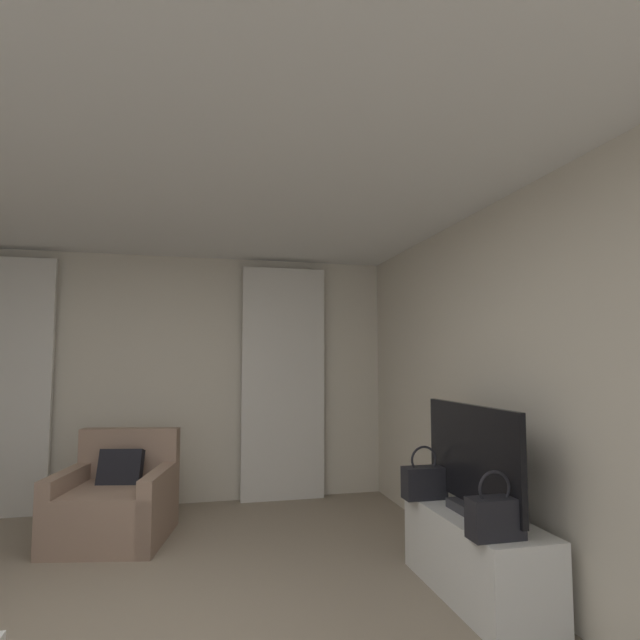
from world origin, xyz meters
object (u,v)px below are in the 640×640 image
tv_console (475,555)px  handbag_primary (424,481)px  armchair (115,504)px  tv_flatscreen (472,461)px  handbag_secondary (495,516)px

tv_console → handbag_primary: bearing=110.5°
armchair → tv_console: armchair is taller
armchair → tv_flatscreen: bearing=-34.0°
armchair → tv_console: bearing=-34.2°
tv_console → handbag_primary: (-0.15, 0.41, 0.37)m
handbag_primary → handbag_secondary: (0.03, -0.85, 0.00)m
handbag_secondary → handbag_primary: bearing=91.9°
tv_console → handbag_primary: size_ratio=3.22×
armchair → handbag_secondary: bearing=-42.4°
tv_flatscreen → tv_console: bearing=-90.0°
tv_flatscreen → armchair: bearing=146.0°
tv_console → handbag_secondary: handbag_secondary is taller
handbag_secondary → tv_console: bearing=74.2°
tv_flatscreen → handbag_primary: size_ratio=2.99×
armchair → handbag_primary: bearing=-28.5°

